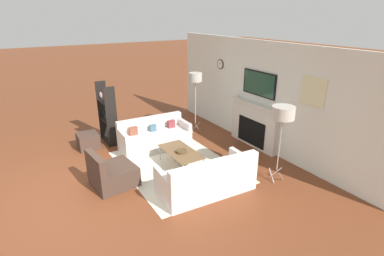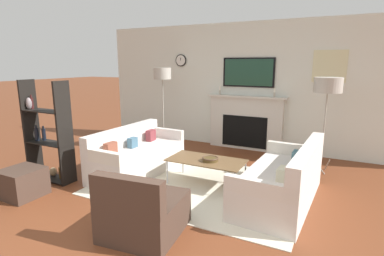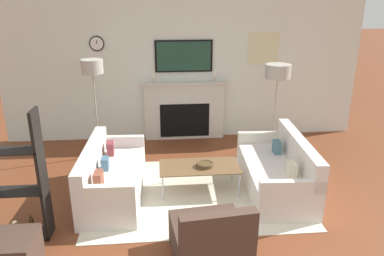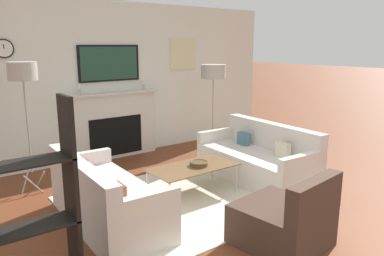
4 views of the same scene
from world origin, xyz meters
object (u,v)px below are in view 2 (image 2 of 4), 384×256
Objects in this scene: couch_left at (137,157)px; decorative_bowl at (210,159)px; floor_lamp_right at (328,86)px; couch_right at (283,182)px; armchair at (143,213)px; coffee_table at (206,161)px; shelf_unit at (47,135)px; ottoman at (23,183)px; floor_lamp_left at (162,75)px.

couch_left is 1.36m from decorative_bowl.
couch_left is 3.41m from floor_lamp_right.
floor_lamp_right is at bearing 75.74° from couch_right.
armchair is (-1.22, -1.51, -0.03)m from couch_right.
couch_right is 1.62× the size of coffee_table.
decorative_bowl is at bearing 177.76° from couch_right.
couch_left is 1.53× the size of coffee_table.
shelf_unit is (-3.50, -0.86, 0.45)m from couch_right.
shelf_unit is at bearing -159.42° from decorative_bowl.
floor_lamp_right is at bearing 38.83° from ottoman.
armchair is 0.56× the size of shelf_unit.
coffee_table is 4.83× the size of decorative_bowl.
floor_lamp_right is (2.82, 1.50, 1.19)m from couch_left.
couch_left is 3.53× the size of ottoman.
couch_right is at bearing -0.10° from couch_left.
floor_lamp_left is (-1.74, 1.46, 1.17)m from decorative_bowl.
floor_lamp_right reaches higher than couch_left.
couch_right is at bearing 51.11° from armchair.
floor_lamp_right is (0.38, 1.50, 1.20)m from couch_right.
decorative_bowl is at bearing -39.91° from floor_lamp_left.
coffee_table is 2.30× the size of ottoman.
floor_lamp_right is 4.91m from ottoman.
ottoman is at bearing -145.73° from decorative_bowl.
coffee_table is at bearing -137.22° from floor_lamp_right.
decorative_bowl is 2.60m from shelf_unit.
couch_right is 1.96m from floor_lamp_right.
floor_lamp_right is at bearing 31.32° from shelf_unit.
couch_right is 2.11× the size of armchair.
couch_right is at bearing 23.99° from ottoman.
shelf_unit is (-0.67, -2.36, -0.87)m from floor_lamp_left.
floor_lamp_right is (1.47, 1.46, 1.05)m from decorative_bowl.
couch_right is 3.63m from ottoman.
floor_lamp_right is at bearing 27.93° from couch_left.
decorative_bowl is 2.55m from floor_lamp_left.
coffee_table is 2.51m from floor_lamp_left.
decorative_bowl is at bearing 85.29° from armchair.
decorative_bowl is (0.13, 1.55, 0.18)m from armchair.
couch_left is at bearing -177.09° from coffee_table.
floor_lamp_left is (-1.66, 1.43, 1.22)m from coffee_table.
floor_lamp_right reaches higher than couch_right.
decorative_bowl is 0.15× the size of floor_lamp_right.
floor_lamp_right is 4.61m from shelf_unit.
shelf_unit is at bearing -158.24° from coffee_table.
shelf_unit is at bearing -140.78° from couch_left.
couch_right reaches higher than couch_left.
armchair is 2.10m from ottoman.
floor_lamp_left is (-0.39, 1.50, 1.32)m from couch_left.
shelf_unit is at bearing 107.14° from ottoman.
coffee_table is at bearing 176.62° from couch_right.
armchair is at bearing -91.84° from coffee_table.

